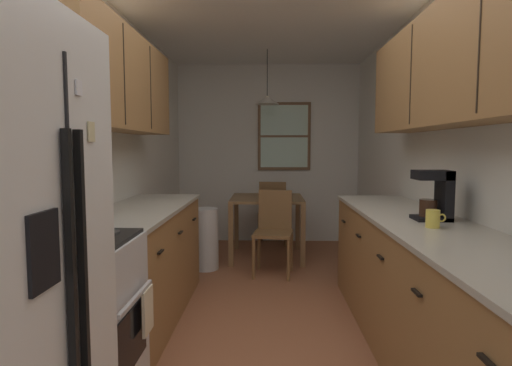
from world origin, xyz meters
TOP-DOWN VIEW (x-y plane):
  - ground_plane at (0.00, 1.00)m, footprint 12.00×12.00m
  - wall_left at (-1.35, 1.00)m, footprint 0.10×9.00m
  - wall_right at (1.35, 1.00)m, footprint 0.10×9.00m
  - wall_back at (0.00, 3.65)m, footprint 4.40×0.10m
  - stove_range at (-0.99, -0.48)m, footprint 0.66×0.62m
  - microwave_over_range at (-1.11, -0.48)m, footprint 0.39×0.64m
  - counter_left at (-1.00, 0.76)m, footprint 0.64×1.86m
  - upper_cabinets_left at (-1.14, 0.71)m, footprint 0.33×1.94m
  - counter_right at (1.00, 0.06)m, footprint 0.64×3.15m
  - upper_cabinets_right at (1.14, 0.01)m, footprint 0.33×2.83m
  - dining_table at (-0.01, 2.67)m, footprint 0.88×0.90m
  - dining_chair_near at (0.07, 2.01)m, footprint 0.45×0.45m
  - dining_chair_far at (0.07, 3.32)m, footprint 0.43×0.43m
  - pendant_light at (-0.01, 2.67)m, footprint 0.29×0.29m
  - back_window at (0.23, 3.58)m, footprint 0.76×0.05m
  - trash_bin at (-0.70, 2.14)m, footprint 0.29×0.29m
  - storage_canister at (-1.00, -0.03)m, footprint 0.11×0.11m
  - dish_towel at (-0.64, -0.32)m, footprint 0.02×0.16m
  - coffee_maker at (1.09, 0.24)m, footprint 0.22×0.18m
  - mug_spare at (0.97, -0.02)m, footprint 0.12×0.08m
  - table_serving_bowl at (0.04, 2.72)m, footprint 0.19×0.19m

SIDE VIEW (x-z plane):
  - ground_plane at x=0.00m, z-range 0.00..0.00m
  - trash_bin at x=-0.70m, z-range 0.00..0.69m
  - counter_right at x=1.00m, z-range 0.00..0.90m
  - counter_left at x=-1.00m, z-range 0.00..0.90m
  - stove_range at x=-0.99m, z-range -0.08..1.02m
  - dish_towel at x=-0.64m, z-range 0.38..0.62m
  - dining_chair_near at x=0.07m, z-range 0.05..0.95m
  - dining_chair_far at x=0.07m, z-range 0.05..0.95m
  - dining_table at x=-0.01m, z-range 0.26..1.02m
  - table_serving_bowl at x=0.04m, z-range 0.76..0.82m
  - mug_spare at x=0.97m, z-range 0.90..1.01m
  - storage_canister at x=-1.00m, z-range 0.90..1.10m
  - coffee_maker at x=1.09m, z-range 0.91..1.23m
  - wall_left at x=-1.35m, z-range 0.00..2.55m
  - wall_right at x=1.35m, z-range 0.00..2.55m
  - wall_back at x=0.00m, z-range 0.00..2.55m
  - back_window at x=0.23m, z-range 1.05..2.01m
  - microwave_over_range at x=-1.11m, z-range 1.48..1.81m
  - upper_cabinets_left at x=-1.14m, z-range 1.50..2.23m
  - upper_cabinets_right at x=1.14m, z-range 1.50..2.23m
  - pendant_light at x=-0.01m, z-range 1.62..2.27m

